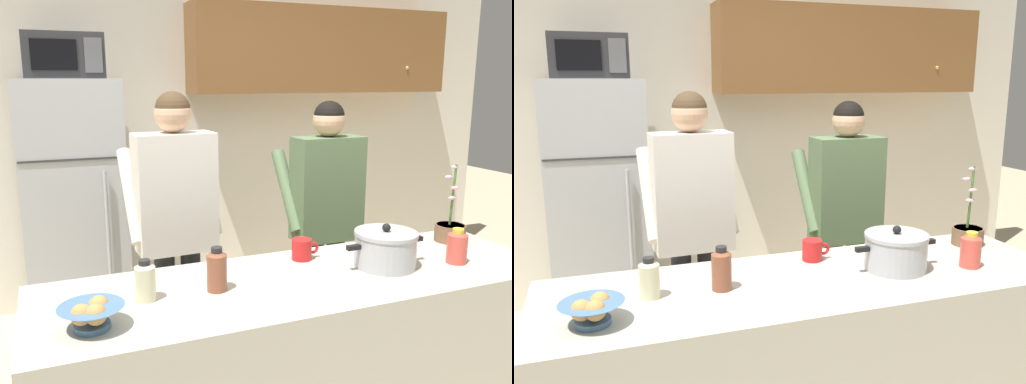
# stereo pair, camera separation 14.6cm
# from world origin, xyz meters

# --- Properties ---
(back_wall_unit) EXTENTS (6.00, 0.48, 2.60)m
(back_wall_unit) POSITION_xyz_m (0.25, 2.25, 1.44)
(back_wall_unit) COLOR silver
(back_wall_unit) RESTS_ON ground
(kitchen_island) EXTENTS (2.19, 0.68, 0.92)m
(kitchen_island) POSITION_xyz_m (0.00, 0.00, 0.46)
(kitchen_island) COLOR #BCB7A8
(kitchen_island) RESTS_ON ground
(refrigerator) EXTENTS (0.64, 0.68, 1.72)m
(refrigerator) POSITION_xyz_m (-0.80, 1.85, 0.86)
(refrigerator) COLOR #B7BABF
(refrigerator) RESTS_ON ground
(microwave) EXTENTS (0.48, 0.37, 0.28)m
(microwave) POSITION_xyz_m (-0.80, 1.83, 1.86)
(microwave) COLOR #2D2D30
(microwave) RESTS_ON refrigerator
(person_near_pot) EXTENTS (0.52, 0.43, 1.66)m
(person_near_pot) POSITION_xyz_m (-0.33, 0.89, 1.04)
(person_near_pot) COLOR black
(person_near_pot) RESTS_ON ground
(person_by_sink) EXTENTS (0.49, 0.41, 1.60)m
(person_by_sink) POSITION_xyz_m (0.57, 0.85, 0.99)
(person_by_sink) COLOR black
(person_by_sink) RESTS_ON ground
(cooking_pot) EXTENTS (0.38, 0.27, 0.19)m
(cooking_pot) POSITION_xyz_m (0.38, -0.01, 1.00)
(cooking_pot) COLOR #ADAFB5
(cooking_pot) RESTS_ON kitchen_island
(coffee_mug) EXTENTS (0.13, 0.09, 0.10)m
(coffee_mug) POSITION_xyz_m (0.09, 0.20, 0.97)
(coffee_mug) COLOR red
(coffee_mug) RESTS_ON kitchen_island
(bread_bowl) EXTENTS (0.22, 0.22, 0.10)m
(bread_bowl) POSITION_xyz_m (-0.86, -0.15, 0.97)
(bread_bowl) COLOR #4C7299
(bread_bowl) RESTS_ON kitchen_island
(bottle_near_edge) EXTENTS (0.08, 0.08, 0.16)m
(bottle_near_edge) POSITION_xyz_m (-0.65, 0.02, 1.00)
(bottle_near_edge) COLOR beige
(bottle_near_edge) RESTS_ON kitchen_island
(bottle_mid_counter) EXTENTS (0.09, 0.09, 0.16)m
(bottle_mid_counter) POSITION_xyz_m (0.70, -0.09, 1.00)
(bottle_mid_counter) COLOR #D84C3F
(bottle_mid_counter) RESTS_ON kitchen_island
(bottle_far_corner) EXTENTS (0.08, 0.08, 0.17)m
(bottle_far_corner) POSITION_xyz_m (-0.38, 0.01, 1.01)
(bottle_far_corner) COLOR brown
(bottle_far_corner) RESTS_ON kitchen_island
(potted_orchid) EXTENTS (0.15, 0.15, 0.39)m
(potted_orchid) POSITION_xyz_m (0.90, 0.17, 0.98)
(potted_orchid) COLOR brown
(potted_orchid) RESTS_ON kitchen_island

